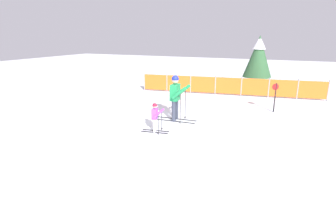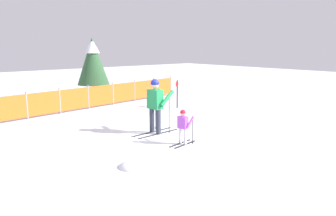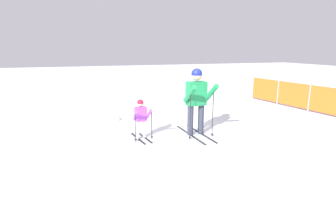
% 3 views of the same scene
% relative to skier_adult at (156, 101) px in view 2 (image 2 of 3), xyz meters
% --- Properties ---
extents(ground_plane, '(60.00, 60.00, 0.00)m').
position_rel_skier_adult_xyz_m(ground_plane, '(0.11, -0.30, -1.06)').
color(ground_plane, white).
extents(skier_adult, '(1.69, 0.77, 1.77)m').
position_rel_skier_adult_xyz_m(skier_adult, '(0.00, 0.00, 0.00)').
color(skier_adult, black).
rests_on(skier_adult, ground_plane).
extents(skier_child, '(0.98, 0.51, 1.02)m').
position_rel_skier_adult_xyz_m(skier_child, '(-0.16, -1.46, -0.47)').
color(skier_child, black).
rests_on(skier_child, ground_plane).
extents(safety_fence, '(9.82, 1.43, 1.07)m').
position_rel_skier_adult_xyz_m(safety_fence, '(0.98, 5.31, -0.52)').
color(safety_fence, gray).
rests_on(safety_fence, ground_plane).
extents(conifer_far, '(1.75, 1.75, 3.24)m').
position_rel_skier_adult_xyz_m(conifer_far, '(2.17, 8.25, 0.95)').
color(conifer_far, '#4C3823').
rests_on(conifer_far, ground_plane).
extents(trail_marker, '(0.26, 0.14, 1.27)m').
position_rel_skier_adult_xyz_m(trail_marker, '(3.46, 2.79, -0.27)').
color(trail_marker, black).
rests_on(trail_marker, ground_plane).
extents(snow_mound, '(0.81, 0.68, 0.32)m').
position_rel_skier_adult_xyz_m(snow_mound, '(-2.23, -2.04, -1.06)').
color(snow_mound, white).
rests_on(snow_mound, ground_plane).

